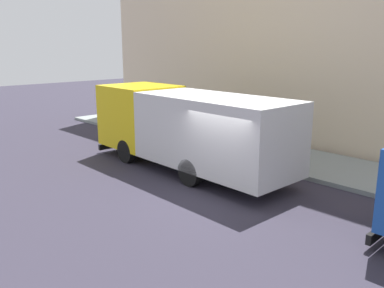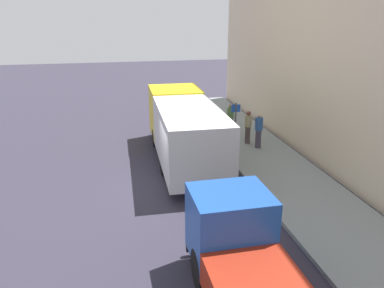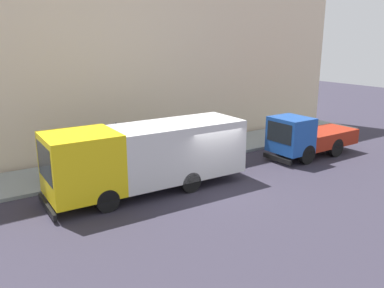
# 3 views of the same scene
# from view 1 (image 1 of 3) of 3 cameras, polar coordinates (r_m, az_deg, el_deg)

# --- Properties ---
(ground) EXTENTS (80.00, 80.00, 0.00)m
(ground) POSITION_cam_1_polar(r_m,az_deg,el_deg) (12.52, 4.53, -7.09)
(ground) COLOR #2F2B39
(sidewalk) EXTENTS (3.44, 30.00, 0.15)m
(sidewalk) POSITION_cam_1_polar(r_m,az_deg,el_deg) (16.16, 15.80, -2.51)
(sidewalk) COLOR gray
(sidewalk) RESTS_ON ground
(large_utility_truck) EXTENTS (2.70, 8.58, 2.87)m
(large_utility_truck) POSITION_cam_1_polar(r_m,az_deg,el_deg) (14.58, -0.71, 2.51)
(large_utility_truck) COLOR yellow
(large_utility_truck) RESTS_ON ground
(pedestrian_walking) EXTENTS (0.40, 0.40, 1.74)m
(pedestrian_walking) POSITION_cam_1_polar(r_m,az_deg,el_deg) (17.87, 6.95, 2.70)
(pedestrian_walking) COLOR #443C4C
(pedestrian_walking) RESTS_ON sidewalk
(pedestrian_standing) EXTENTS (0.54, 0.54, 1.59)m
(pedestrian_standing) POSITION_cam_1_polar(r_m,az_deg,el_deg) (19.43, -0.64, 3.42)
(pedestrian_standing) COLOR #1C2825
(pedestrian_standing) RESTS_ON sidewalk
(pedestrian_third) EXTENTS (0.43, 0.43, 1.70)m
(pedestrian_third) POSITION_cam_1_polar(r_m,az_deg,el_deg) (18.12, 4.58, 2.87)
(pedestrian_third) COLOR #524343
(pedestrian_third) RESTS_ON sidewalk
(street_sign_post) EXTENTS (0.44, 0.08, 2.40)m
(street_sign_post) POSITION_cam_1_polar(r_m,az_deg,el_deg) (16.58, 4.93, 3.68)
(street_sign_post) COLOR #4C5156
(street_sign_post) RESTS_ON sidewalk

